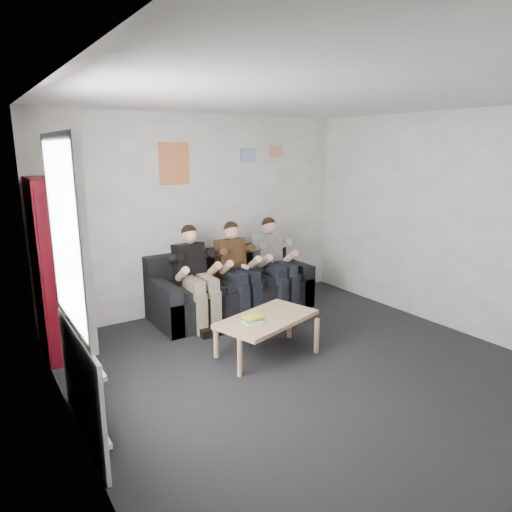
{
  "coord_description": "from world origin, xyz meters",
  "views": [
    {
      "loc": [
        -2.84,
        -3.22,
        2.25
      ],
      "look_at": [
        0.11,
        1.3,
        0.97
      ],
      "focal_mm": 32.0,
      "sensor_mm": 36.0,
      "label": 1
    }
  ],
  "objects_px": {
    "coffee_table": "(267,322)",
    "person_left": "(196,277)",
    "bookshelf": "(52,268)",
    "person_right": "(276,264)",
    "person_middle": "(238,270)",
    "sofa": "(231,290)"
  },
  "relations": [
    {
      "from": "coffee_table",
      "to": "person_left",
      "type": "relative_size",
      "value": 0.86
    },
    {
      "from": "bookshelf",
      "to": "person_right",
      "type": "height_order",
      "value": "bookshelf"
    },
    {
      "from": "bookshelf",
      "to": "person_middle",
      "type": "height_order",
      "value": "bookshelf"
    },
    {
      "from": "coffee_table",
      "to": "person_middle",
      "type": "bearing_deg",
      "value": 73.37
    },
    {
      "from": "sofa",
      "to": "person_middle",
      "type": "relative_size",
      "value": 1.72
    },
    {
      "from": "coffee_table",
      "to": "person_right",
      "type": "height_order",
      "value": "person_right"
    },
    {
      "from": "person_left",
      "to": "person_middle",
      "type": "bearing_deg",
      "value": -0.23
    },
    {
      "from": "sofa",
      "to": "person_middle",
      "type": "height_order",
      "value": "person_middle"
    },
    {
      "from": "coffee_table",
      "to": "person_left",
      "type": "bearing_deg",
      "value": 101.63
    },
    {
      "from": "coffee_table",
      "to": "sofa",
      "type": "bearing_deg",
      "value": 75.59
    },
    {
      "from": "bookshelf",
      "to": "person_right",
      "type": "relative_size",
      "value": 1.51
    },
    {
      "from": "person_right",
      "to": "person_left",
      "type": "bearing_deg",
      "value": 179.82
    },
    {
      "from": "coffee_table",
      "to": "bookshelf",
      "type": "bearing_deg",
      "value": 144.55
    },
    {
      "from": "sofa",
      "to": "coffee_table",
      "type": "xyz_separation_m",
      "value": [
        -0.37,
        -1.43,
        0.08
      ]
    },
    {
      "from": "sofa",
      "to": "bookshelf",
      "type": "distance_m",
      "value": 2.37
    },
    {
      "from": "sofa",
      "to": "person_left",
      "type": "height_order",
      "value": "person_left"
    },
    {
      "from": "bookshelf",
      "to": "person_left",
      "type": "distance_m",
      "value": 1.69
    },
    {
      "from": "sofa",
      "to": "coffee_table",
      "type": "distance_m",
      "value": 1.48
    },
    {
      "from": "coffee_table",
      "to": "person_left",
      "type": "xyz_separation_m",
      "value": [
        -0.25,
        1.23,
        0.26
      ]
    },
    {
      "from": "bookshelf",
      "to": "person_middle",
      "type": "xyz_separation_m",
      "value": [
        2.28,
        -0.13,
        -0.33
      ]
    },
    {
      "from": "bookshelf",
      "to": "person_left",
      "type": "bearing_deg",
      "value": -1.08
    },
    {
      "from": "person_right",
      "to": "bookshelf",
      "type": "bearing_deg",
      "value": 177.19
    }
  ]
}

